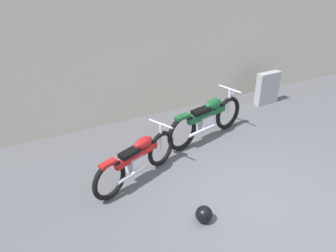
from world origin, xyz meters
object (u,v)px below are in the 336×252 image
Objects in this scene: motorcycle_red at (138,159)px; stone_marker at (267,88)px; helmet at (204,214)px; motorcycle_green at (207,118)px.

stone_marker is at bearing -3.21° from motorcycle_red.
motorcycle_red is at bearing -160.82° from stone_marker.
helmet is 0.12× the size of motorcycle_green.
stone_marker is 2.63m from motorcycle_green.
motorcycle_green is 1.16× the size of motorcycle_red.
motorcycle_red is (-4.40, -1.53, -0.00)m from stone_marker.
stone_marker is 3.28× the size of helmet.
helmet is at bearing -95.32° from motorcycle_red.
stone_marker is 4.95m from helmet.
motorcycle_green reaches higher than helmet.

